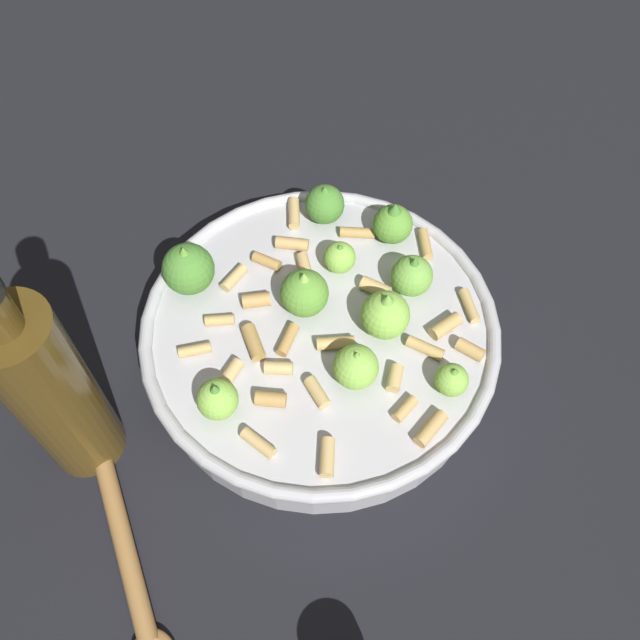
# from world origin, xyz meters

# --- Properties ---
(ground_plane) EXTENTS (2.40, 2.40, 0.00)m
(ground_plane) POSITION_xyz_m (0.00, 0.00, 0.00)
(ground_plane) COLOR black
(cooking_pan) EXTENTS (0.32, 0.32, 0.10)m
(cooking_pan) POSITION_xyz_m (0.00, -0.00, 0.03)
(cooking_pan) COLOR #B7B7BC
(cooking_pan) RESTS_ON ground
(olive_oil_bottle) EXTENTS (0.06, 0.06, 0.25)m
(olive_oil_bottle) POSITION_xyz_m (-0.10, 0.20, 0.10)
(olive_oil_bottle) COLOR #4C3814
(olive_oil_bottle) RESTS_ON ground
(wooden_spoon) EXTENTS (0.19, 0.11, 0.02)m
(wooden_spoon) POSITION_xyz_m (-0.21, 0.14, 0.01)
(wooden_spoon) COLOR #9E703D
(wooden_spoon) RESTS_ON ground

